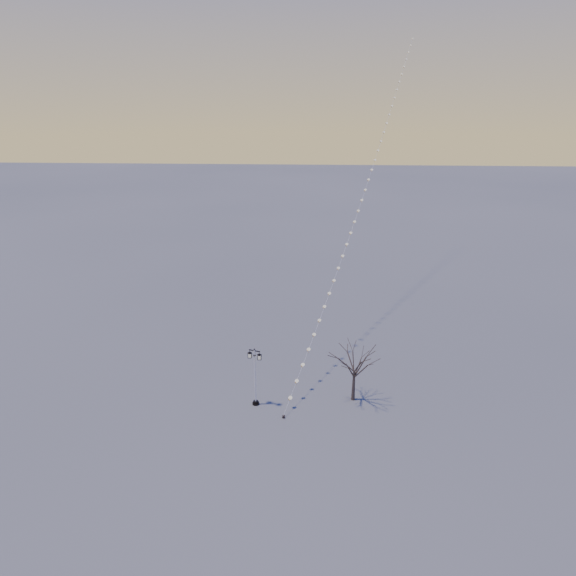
{
  "coord_description": "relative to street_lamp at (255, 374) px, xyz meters",
  "views": [
    {
      "loc": [
        2.99,
        -29.55,
        19.62
      ],
      "look_at": [
        0.85,
        5.22,
        6.95
      ],
      "focal_mm": 31.5,
      "sensor_mm": 36.0,
      "label": 1
    }
  ],
  "objects": [
    {
      "name": "kite_train",
      "position": [
        8.7,
        19.59,
        11.4
      ],
      "size": [
        13.9,
        42.81,
        27.79
      ],
      "rotation": [
        0.0,
        0.0,
        -0.28
      ],
      "color": "black",
      "rests_on": "ground"
    },
    {
      "name": "street_lamp",
      "position": [
        0.0,
        0.0,
        0.0
      ],
      "size": [
        1.06,
        0.6,
        4.31
      ],
      "rotation": [
        0.0,
        0.0,
        -0.32
      ],
      "color": "black",
      "rests_on": "ground"
    },
    {
      "name": "bare_tree",
      "position": [
        6.79,
        1.01,
        0.52
      ],
      "size": [
        2.52,
        2.52,
        4.18
      ],
      "rotation": [
        0.0,
        0.0,
        0.23
      ],
      "color": "#382D25",
      "rests_on": "ground"
    },
    {
      "name": "ground",
      "position": [
        1.11,
        -0.51,
        -2.39
      ],
      "size": [
        300.0,
        300.0,
        0.0
      ],
      "primitive_type": "plane",
      "color": "#5B5C5D",
      "rests_on": "ground"
    }
  ]
}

